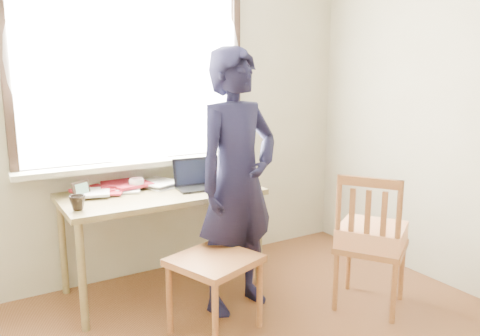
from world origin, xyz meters
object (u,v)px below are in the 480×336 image
desk (162,202)px  mug_dark (78,203)px  side_chair (371,237)px  mug_white (136,184)px  work_chair (215,269)px  laptop (197,181)px  person (237,182)px

desk → mug_dark: 0.67m
side_chair → desk: bearing=138.4°
mug_dark → side_chair: (1.76, -0.83, -0.30)m
desk → side_chair: (1.13, -1.00, -0.18)m
mug_white → work_chair: size_ratio=0.18×
mug_white → side_chair: (1.26, -1.14, -0.30)m
laptop → side_chair: bearing=-48.5°
laptop → mug_dark: size_ratio=3.42×
person → side_chair: bearing=-42.6°
desk → side_chair: 1.52m
desk → mug_white: 0.23m
mug_white → person: bearing=-52.8°
mug_white → mug_dark: size_ratio=1.10×
work_chair → person: person is taller
person → mug_dark: bearing=151.2°
mug_white → person: 0.81m
laptop → work_chair: size_ratio=0.57×
mug_white → side_chair: side_chair is taller
mug_dark → person: bearing=-18.7°
desk → work_chair: desk is taller
side_chair → laptop: bearing=131.5°
desk → laptop: 0.30m
mug_dark → work_chair: bearing=-38.8°
desk → laptop: bearing=-7.1°
side_chair → mug_white: bearing=138.0°
person → laptop: bearing=89.2°
desk → side_chair: side_chair is taller
mug_dark → desk: bearing=15.4°
work_chair → person: 0.60m
mug_white → mug_dark: 0.58m
mug_dark → work_chair: size_ratio=0.17×
mug_white → laptop: bearing=-22.9°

